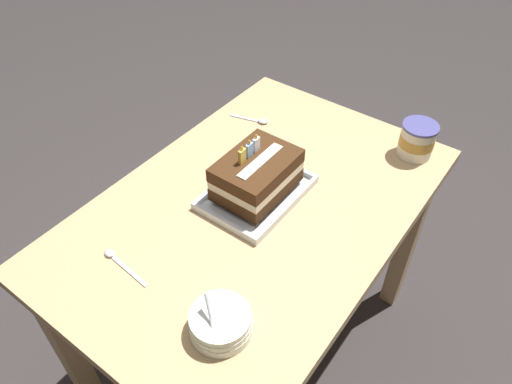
{
  "coord_description": "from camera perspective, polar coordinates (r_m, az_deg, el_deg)",
  "views": [
    {
      "loc": [
        -0.76,
        -0.56,
        1.71
      ],
      "look_at": [
        0.02,
        0.01,
        0.8
      ],
      "focal_mm": 33.99,
      "sensor_mm": 36.0,
      "label": 1
    }
  ],
  "objects": [
    {
      "name": "serving_spoon_near_tray",
      "position": [
        1.63,
        0.31,
        8.41
      ],
      "size": [
        0.05,
        0.13,
        0.01
      ],
      "color": "silver",
      "rests_on": "dining_table"
    },
    {
      "name": "foil_tray",
      "position": [
        1.35,
        0.07,
        -0.17
      ],
      "size": [
        0.3,
        0.22,
        0.02
      ],
      "color": "silver",
      "rests_on": "dining_table"
    },
    {
      "name": "ground_plane",
      "position": [
        1.96,
        -0.05,
        -17.59
      ],
      "size": [
        8.0,
        8.0,
        0.0
      ],
      "primitive_type": "plane",
      "color": "#383333"
    },
    {
      "name": "dining_table",
      "position": [
        1.42,
        -0.07,
        -4.78
      ],
      "size": [
        1.14,
        0.75,
        0.77
      ],
      "color": "tan",
      "rests_on": "ground_plane"
    },
    {
      "name": "serving_spoon_by_bowls",
      "position": [
        1.25,
        -16.12,
        -7.62
      ],
      "size": [
        0.03,
        0.16,
        0.01
      ],
      "color": "silver",
      "rests_on": "dining_table"
    },
    {
      "name": "bowl_stack",
      "position": [
        1.07,
        -4.2,
        -15.11
      ],
      "size": [
        0.14,
        0.14,
        0.11
      ],
      "color": "silver",
      "rests_on": "dining_table"
    },
    {
      "name": "birthday_cake",
      "position": [
        1.31,
        0.07,
        2.07
      ],
      "size": [
        0.22,
        0.16,
        0.16
      ],
      "color": "#422713",
      "rests_on": "foil_tray"
    },
    {
      "name": "ice_cream_tub",
      "position": [
        1.54,
        18.43,
        5.84
      ],
      "size": [
        0.11,
        0.11,
        0.11
      ],
      "color": "silver",
      "rests_on": "dining_table"
    }
  ]
}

